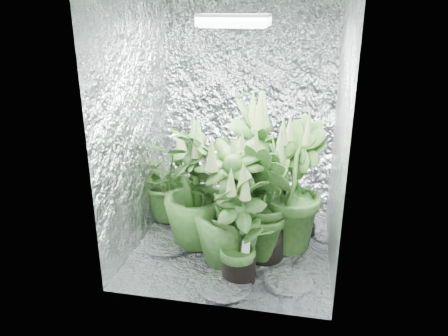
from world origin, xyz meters
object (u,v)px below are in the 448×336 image
Objects in this scene: plant_f at (239,229)px; grow_lamp at (234,20)px; plant_a at (172,179)px; plant_h at (229,207)px; circulation_fan at (304,216)px; plant_b at (255,173)px; plant_e at (232,199)px; plant_c at (292,188)px; plant_d at (197,189)px; plant_g at (266,203)px.

grow_lamp is at bearing 105.56° from plant_f.
plant_a is 0.83× the size of plant_h.
plant_f reaches higher than circulation_fan.
plant_f is at bearing -101.50° from circulation_fan.
circulation_fan is (0.43, 0.15, -0.43)m from plant_b.
grow_lamp reaches higher than plant_b.
plant_f is (0.13, -0.47, -0.01)m from plant_e.
plant_a is 0.69× the size of plant_b.
plant_c is at bearing -96.02° from circulation_fan.
plant_b is at bearing -12.44° from plant_a.
plant_e is 0.98× the size of plant_h.
plant_b is 1.11× the size of plant_c.
grow_lamp is 0.56× the size of plant_a.
plant_c is (1.11, -0.29, 0.13)m from plant_a.
plant_f is (0.77, -0.85, 0.01)m from plant_a.
plant_a is at bearing 130.51° from plant_d.
plant_d is at bearing -153.20° from plant_b.
plant_b is 0.70m from plant_f.
plant_d is at bearing 171.61° from plant_g.
plant_a is at bearing 149.36° from grow_lamp.
plant_h reaches higher than plant_e.
circulation_fan is at bearing 46.91° from plant_h.
circulation_fan is at bearing 31.09° from grow_lamp.
plant_a is 0.85× the size of plant_e.
plant_c reaches higher than plant_e.
grow_lamp reaches higher than plant_c.
plant_h is (0.02, -0.25, 0.05)m from plant_e.
plant_g reaches higher than plant_e.
plant_d is 1.06× the size of plant_g.
grow_lamp reaches higher than plant_e.
circulation_fan is (0.59, 0.35, -0.28)m from plant_e.
circulation_fan is at bearing 31.19° from plant_e.
plant_b is 1.21× the size of plant_g.
plant_a is 1.15m from plant_f.
plant_d is 1.21× the size of plant_f.
grow_lamp is 0.53× the size of plant_f.
grow_lamp is at bearing 93.99° from plant_h.
plant_h is at bearing -86.01° from grow_lamp.
plant_h is (0.02, -0.25, -1.34)m from grow_lamp.
plant_d is 0.39m from plant_h.
plant_f is at bearing -121.21° from plant_c.
circulation_fan is at bearing 61.24° from plant_f.
plant_c is 1.09× the size of plant_h.
plant_h is 0.89m from circulation_fan.
plant_e is at bearing 106.01° from plant_f.
plant_d is at bearing -175.90° from plant_e.
plant_d is 1.08× the size of plant_e.
plant_a reaches higher than circulation_fan.
plant_c reaches higher than plant_h.
plant_f is 0.40m from plant_g.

